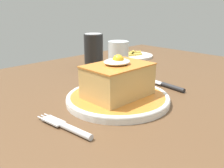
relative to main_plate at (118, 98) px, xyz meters
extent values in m
cube|color=brown|center=(-0.03, 0.06, -0.03)|extent=(1.47, 0.90, 0.04)
cylinder|color=brown|center=(0.62, 0.43, -0.40)|extent=(0.07, 0.07, 0.70)
cylinder|color=white|center=(0.00, 0.00, 0.00)|extent=(0.24, 0.24, 0.01)
torus|color=white|center=(0.00, 0.00, 0.00)|extent=(0.24, 0.24, 0.01)
cylinder|color=orange|center=(0.00, 0.00, 0.00)|extent=(0.22, 0.22, 0.01)
cube|color=tan|center=(0.00, 0.00, 0.04)|extent=(0.15, 0.10, 0.07)
cube|color=orange|center=(0.00, 0.00, 0.08)|extent=(0.15, 0.11, 0.00)
ellipsoid|color=white|center=(0.00, 0.00, 0.09)|extent=(0.06, 0.06, 0.01)
sphere|color=yellow|center=(0.00, 0.00, 0.09)|extent=(0.03, 0.03, 0.03)
cylinder|color=silver|center=(-0.16, -0.06, 0.00)|extent=(0.02, 0.08, 0.01)
cube|color=silver|center=(-0.17, 0.01, 0.00)|extent=(0.03, 0.05, 0.00)
cylinder|color=silver|center=(-0.17, 0.03, 0.00)|extent=(0.01, 0.03, 0.00)
cylinder|color=silver|center=(-0.17, 0.03, 0.00)|extent=(0.01, 0.03, 0.00)
cylinder|color=silver|center=(-0.18, 0.03, 0.00)|extent=(0.01, 0.03, 0.00)
cylinder|color=#262628|center=(0.17, -0.04, 0.00)|extent=(0.02, 0.08, 0.01)
cube|color=silver|center=(0.18, 0.04, 0.00)|extent=(0.03, 0.09, 0.00)
cylinder|color=black|center=(0.16, 0.28, 0.05)|extent=(0.07, 0.07, 0.12)
cylinder|color=silver|center=(0.16, 0.28, 0.11)|extent=(0.06, 0.06, 0.00)
cylinder|color=#3F2314|center=(0.19, 0.18, 0.02)|extent=(0.06, 0.06, 0.06)
cylinder|color=silver|center=(0.19, 0.18, 0.04)|extent=(0.07, 0.07, 0.10)
cylinder|color=white|center=(0.42, 0.32, 0.00)|extent=(0.17, 0.17, 0.01)
cube|color=#EAC64C|center=(0.43, 0.33, 0.00)|extent=(0.07, 0.03, 0.01)
cube|color=#EAC64C|center=(0.41, 0.36, 0.00)|extent=(0.05, 0.02, 0.01)
cube|color=#EAC64C|center=(0.41, 0.30, 0.00)|extent=(0.07, 0.03, 0.01)
cube|color=#EAC64C|center=(0.43, 0.35, 0.00)|extent=(0.07, 0.02, 0.01)
cube|color=#EAC64C|center=(0.42, 0.32, 0.00)|extent=(0.05, 0.04, 0.01)
cube|color=#EAC64C|center=(0.43, 0.35, 0.00)|extent=(0.06, 0.03, 0.01)
cube|color=#EAC64C|center=(0.40, 0.33, 0.00)|extent=(0.03, 0.06, 0.01)
cube|color=#EAC64C|center=(0.44, 0.33, 0.00)|extent=(0.07, 0.01, 0.01)
cube|color=#EAC64C|center=(0.37, 0.32, 0.00)|extent=(0.04, 0.06, 0.01)
camera|label=1|loc=(-0.40, -0.39, 0.22)|focal=40.30mm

